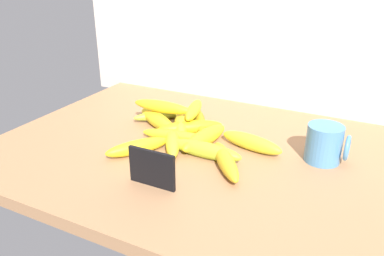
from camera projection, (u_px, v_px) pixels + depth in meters
counter_top at (206, 155)px, 99.46cm from camera, size 110.00×76.00×3.00cm
back_wall at (261, 5)px, 117.75cm from camera, size 130.00×2.00×70.00cm
chalkboard_sign at (152, 170)px, 82.04cm from camera, size 11.00×1.80×8.40cm
coffee_mug at (325, 144)px, 91.87cm from camera, size 10.00×8.50×9.18cm
banana_0 at (157, 120)px, 111.72cm from camera, size 18.50×13.30×4.28cm
banana_1 at (175, 136)px, 102.90cm from camera, size 19.03×6.41×3.23cm
banana_2 at (190, 128)px, 106.85cm from camera, size 16.90×14.73×4.05cm
banana_3 at (167, 114)px, 117.53cm from camera, size 16.18×17.55×3.21cm
banana_4 at (226, 161)px, 89.62cm from camera, size 14.10×17.21×3.78cm
banana_5 at (205, 138)px, 100.52cm from camera, size 7.54×18.39×4.38cm
banana_6 at (205, 150)px, 94.58cm from camera, size 19.42×4.15×3.99cm
banana_7 at (182, 122)px, 110.27cm from camera, size 11.62×17.75×4.29cm
banana_8 at (251, 142)px, 98.34cm from camera, size 17.70×7.69×4.06cm
banana_9 at (199, 121)px, 112.18cm from camera, size 13.31×18.52×3.56cm
banana_10 at (138, 147)px, 96.43cm from camera, size 12.49×15.92×3.67cm
banana_11 at (173, 143)px, 98.45cm from camera, size 10.70×14.97×3.55cm
banana_12 at (194, 110)px, 110.37cm from camera, size 6.96×15.46×3.45cm
banana_13 at (162, 107)px, 110.67cm from camera, size 18.26×4.08×3.48cm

